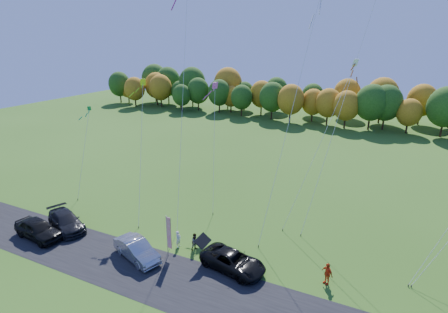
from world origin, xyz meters
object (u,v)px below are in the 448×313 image
at_px(person_east, 327,273).
at_px(feather_flag, 168,232).
at_px(silver_sedan, 137,250).
at_px(black_suv, 233,261).

relative_size(person_east, feather_flag, 0.46).
relative_size(silver_sedan, person_east, 2.79).
distance_m(black_suv, silver_sedan, 8.23).
xyz_separation_m(black_suv, person_east, (7.12, 1.49, 0.13)).
xyz_separation_m(silver_sedan, person_east, (15.08, 3.60, 0.07)).
relative_size(silver_sedan, feather_flag, 1.29).
bearing_deg(black_suv, silver_sedan, 116.49).
height_order(black_suv, feather_flag, feather_flag).
bearing_deg(feather_flag, silver_sedan, -150.31).
relative_size(black_suv, silver_sedan, 1.10).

